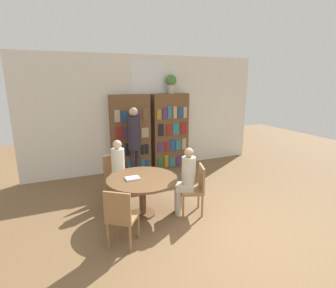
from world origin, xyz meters
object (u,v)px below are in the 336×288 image
at_px(seated_reader_right, 186,177).
at_px(bookshelf_right, 170,131).
at_px(librarian_standing, 134,136).
at_px(seated_reader_left, 119,167).
at_px(bookshelf_left, 131,135).
at_px(reading_table, 142,184).
at_px(chair_left_side, 115,174).
at_px(chair_near_camera, 121,215).
at_px(flower_vase, 171,82).
at_px(chair_far_side, 196,187).

bearing_deg(seated_reader_right, bookshelf_right, 1.12).
bearing_deg(librarian_standing, seated_reader_left, -120.70).
xyz_separation_m(bookshelf_left, reading_table, (-0.42, -2.27, -0.41)).
bearing_deg(bookshelf_left, chair_left_side, -117.63).
distance_m(chair_left_side, seated_reader_right, 1.56).
relative_size(chair_near_camera, librarian_standing, 0.51).
relative_size(flower_vase, chair_far_side, 0.54).
bearing_deg(bookshelf_right, chair_far_side, -103.47).
relative_size(bookshelf_right, reading_table, 1.62).
relative_size(chair_left_side, seated_reader_right, 0.73).
height_order(chair_near_camera, chair_left_side, same).
xyz_separation_m(chair_far_side, librarian_standing, (-0.53, 2.08, 0.58)).
bearing_deg(bookshelf_left, seated_reader_left, -113.21).
xyz_separation_m(bookshelf_right, reading_table, (-1.53, -2.27, -0.41)).
distance_m(bookshelf_left, chair_left_side, 1.61).
height_order(bookshelf_right, chair_far_side, bookshelf_right).
distance_m(bookshelf_left, chair_far_side, 2.67).
height_order(seated_reader_right, librarian_standing, librarian_standing).
bearing_deg(reading_table, seated_reader_right, -18.57).
height_order(reading_table, chair_left_side, chair_left_side).
xyz_separation_m(flower_vase, reading_table, (-1.56, -2.28, -1.72)).
distance_m(flower_vase, chair_left_side, 2.92).
height_order(bookshelf_left, flower_vase, flower_vase).
distance_m(bookshelf_right, seated_reader_right, 2.66).
distance_m(bookshelf_right, flower_vase, 1.30).
relative_size(chair_left_side, librarian_standing, 0.51).
xyz_separation_m(bookshelf_left, flower_vase, (1.14, 0.00, 1.30)).
distance_m(chair_far_side, seated_reader_right, 0.26).
bearing_deg(chair_left_side, bookshelf_left, -135.06).
bearing_deg(flower_vase, reading_table, -124.38).
bearing_deg(reading_table, seated_reader_left, 107.43).
bearing_deg(chair_far_side, reading_table, 90.00).
bearing_deg(librarian_standing, reading_table, -102.01).
relative_size(reading_table, chair_left_side, 1.39).
bearing_deg(reading_table, chair_left_side, 107.43).
distance_m(chair_near_camera, chair_far_side, 1.56).
relative_size(bookshelf_right, chair_left_side, 2.25).
xyz_separation_m(chair_far_side, seated_reader_right, (-0.17, 0.06, 0.19)).
relative_size(seated_reader_left, librarian_standing, 0.71).
bearing_deg(seated_reader_right, chair_left_side, 59.91).
height_order(chair_left_side, chair_far_side, same).
distance_m(bookshelf_right, reading_table, 2.77).
bearing_deg(flower_vase, bookshelf_right, -171.04).
xyz_separation_m(flower_vase, librarian_standing, (-1.18, -0.51, -1.23)).
distance_m(reading_table, chair_far_side, 0.97).
bearing_deg(seated_reader_left, chair_far_side, 120.04).
height_order(bookshelf_left, librarian_standing, bookshelf_left).
distance_m(seated_reader_right, librarian_standing, 2.09).
distance_m(chair_far_side, librarian_standing, 2.22).
relative_size(bookshelf_right, flower_vase, 4.16).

